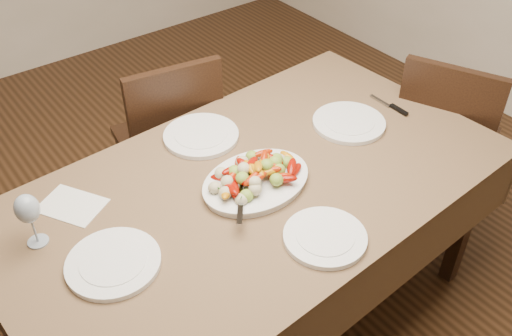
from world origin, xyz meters
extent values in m
cube|color=brown|center=(0.24, 0.27, 0.38)|extent=(1.89, 1.14, 0.76)
ellipsoid|color=white|center=(0.23, 0.25, 0.77)|extent=(0.41, 0.32, 0.02)
cylinder|color=white|center=(-0.33, 0.22, 0.77)|extent=(0.29, 0.29, 0.02)
cylinder|color=white|center=(0.76, 0.32, 0.77)|extent=(0.29, 0.29, 0.02)
cylinder|color=white|center=(0.23, 0.61, 0.77)|extent=(0.29, 0.29, 0.02)
cylinder|color=white|center=(0.24, -0.09, 0.77)|extent=(0.27, 0.27, 0.02)
cube|color=silver|center=(-0.33, 0.55, 0.76)|extent=(0.24, 0.26, 0.00)
camera|label=1|loc=(-0.69, -0.96, 2.07)|focal=40.00mm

